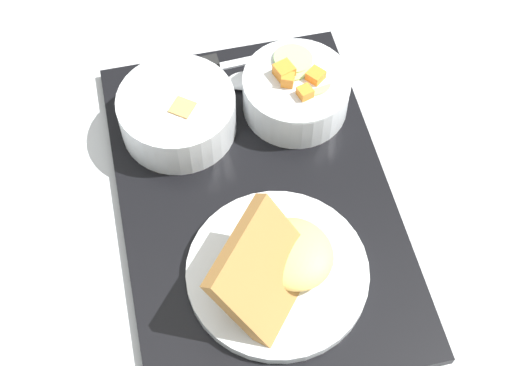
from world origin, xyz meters
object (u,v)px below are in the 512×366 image
spoon (216,83)px  bowl_soup (177,112)px  knife (198,68)px  plate_main (278,268)px  bowl_salad (296,90)px

spoon → bowl_soup: bearing=-129.3°
knife → bowl_soup: bearing=-118.2°
bowl_soup → plate_main: 0.22m
bowl_soup → spoon: 0.08m
bowl_salad → spoon: bearing=-112.8°
bowl_soup → bowl_salad: bearing=98.2°
bowl_salad → bowl_soup: 0.14m
plate_main → knife: plate_main is taller
knife → spoon: bearing=-60.0°
knife → plate_main: bearing=-86.8°
bowl_soup → spoon: bowl_soup is taller
spoon → plate_main: bearing=-80.4°
knife → spoon: (0.02, 0.02, -0.00)m
bowl_soup → knife: bowl_soup is taller
bowl_soup → knife: bearing=162.7°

